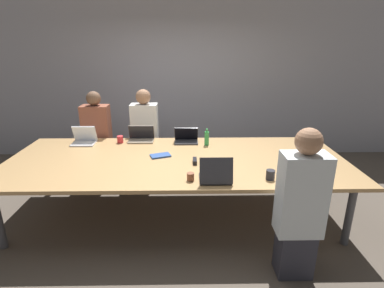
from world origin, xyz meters
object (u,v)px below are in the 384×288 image
laptop_far_midleft (141,137)px  bottle_far_center (207,138)px  stapler (195,161)px  cup_near_right (270,175)px  laptop_near_right (296,174)px  person_far_left (98,139)px  cup_near_midright (191,177)px  laptop_far_center (186,138)px  laptop_far_left (84,138)px  person_far_midleft (145,137)px  person_near_right (300,208)px  cup_far_midleft (120,139)px  laptop_near_midright (216,175)px

laptop_far_midleft → bottle_far_center: 0.94m
stapler → cup_near_right: bearing=-31.0°
laptop_near_right → person_far_left: size_ratio=0.23×
laptop_near_right → cup_near_right: bearing=-5.0°
cup_near_right → cup_near_midright: bearing=-179.2°
laptop_far_center → person_far_left: 1.41m
laptop_far_center → stapler: 0.77m
laptop_far_center → cup_near_right: bearing=-54.6°
laptop_far_midleft → person_far_left: person_far_left is taller
laptop_far_left → cup_near_midright: bearing=-39.4°
person_far_midleft → cup_near_right: bearing=-48.1°
person_near_right → cup_near_midright: 1.07m
cup_near_midright → laptop_far_center: size_ratio=0.25×
cup_near_right → bottle_far_center: size_ratio=0.44×
cup_near_right → laptop_far_left: size_ratio=0.32×
person_far_midleft → cup_far_midleft: bearing=-121.1°
cup_near_right → cup_near_midright: 0.82m
cup_far_midleft → cup_near_right: cup_near_right is taller
laptop_near_right → bottle_far_center: (-0.84, 1.11, 0.03)m
cup_far_midleft → bottle_far_center: 1.21m
laptop_near_right → cup_near_midright: laptop_near_right is taller
person_near_right → stapler: person_near_right is taller
cup_near_midright → person_near_right: bearing=-25.1°
laptop_far_midleft → cup_far_midleft: size_ratio=3.70×
person_far_left → stapler: person_far_left is taller
person_far_midleft → laptop_far_center: 0.80m
bottle_far_center → laptop_far_center: bearing=155.5°
laptop_far_midleft → laptop_near_right: bearing=-36.6°
cup_far_midleft → person_near_right: 2.56m
person_near_right → stapler: bearing=-45.1°
person_far_left → cup_near_right: bearing=-35.7°
cup_far_midleft → bottle_far_center: bearing=-5.7°
cup_far_midleft → laptop_near_midright: size_ratio=0.30×
cup_far_midleft → laptop_far_center: (0.92, 0.01, 0.01)m
laptop_near_midright → cup_near_midright: laptop_near_midright is taller
laptop_far_midleft → laptop_near_midright: (0.93, -1.33, 0.01)m
cup_far_midleft → person_far_left: person_far_left is taller
cup_far_midleft → laptop_far_center: bearing=0.5°
person_far_midleft → laptop_far_left: person_far_midleft is taller
laptop_far_center → laptop_near_midright: bearing=-76.9°
laptop_far_midleft → cup_near_right: size_ratio=3.55×
cup_far_midleft → person_far_midleft: bearing=58.9°
laptop_far_center → bottle_far_center: 0.31m
laptop_near_midright → person_far_left: bearing=-44.9°
laptop_far_midleft → bottle_far_center: (0.92, -0.19, 0.03)m
cup_near_right → laptop_far_left: bearing=152.5°
laptop_near_right → stapler: laptop_near_right is taller
laptop_far_left → laptop_near_right: bearing=-25.5°
cup_far_midleft → laptop_near_right: (2.04, -1.23, 0.02)m
person_far_midleft → stapler: 1.44m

